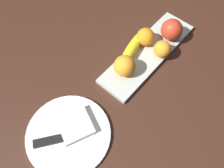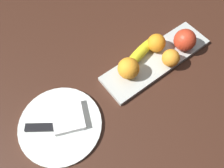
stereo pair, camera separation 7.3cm
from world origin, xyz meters
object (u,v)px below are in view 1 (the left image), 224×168
(apple, at_px, (172,30))
(dinner_plate, at_px, (68,134))
(knife, at_px, (55,140))
(banana, at_px, (131,50))
(folded_napkin, at_px, (75,125))
(orange_center, at_px, (145,37))
(fruit_tray, at_px, (148,53))
(orange_near_apple, at_px, (162,49))
(orange_near_banana, at_px, (125,66))

(apple, relative_size, dinner_plate, 0.31)
(apple, bearing_deg, knife, 176.59)
(banana, distance_m, knife, 0.40)
(banana, height_order, folded_napkin, banana)
(apple, relative_size, orange_center, 1.20)
(fruit_tray, bearing_deg, orange_near_apple, -63.75)
(apple, bearing_deg, banana, 158.26)
(banana, bearing_deg, orange_near_banana, -170.67)
(orange_near_banana, bearing_deg, knife, 179.47)
(fruit_tray, distance_m, banana, 0.07)
(orange_center, xyz_separation_m, folded_napkin, (-0.40, -0.04, -0.03))
(orange_near_banana, height_order, orange_center, orange_near_banana)
(fruit_tray, height_order, dinner_plate, fruit_tray)
(fruit_tray, bearing_deg, orange_center, 55.66)
(orange_near_banana, xyz_separation_m, folded_napkin, (-0.25, -0.01, -0.03))
(apple, xyz_separation_m, dinner_plate, (-0.51, 0.02, -0.05))
(orange_near_apple, bearing_deg, orange_center, 86.67)
(apple, height_order, folded_napkin, apple)
(folded_napkin, bearing_deg, dinner_plate, 180.00)
(orange_near_banana, distance_m, folded_napkin, 0.25)
(apple, xyz_separation_m, orange_center, (-0.08, 0.05, -0.01))
(orange_near_apple, xyz_separation_m, orange_center, (0.00, 0.08, 0.00))
(dinner_plate, xyz_separation_m, knife, (-0.04, 0.01, 0.01))
(dinner_plate, bearing_deg, orange_near_apple, -5.53)
(banana, distance_m, orange_near_banana, 0.09)
(apple, distance_m, orange_center, 0.10)
(banana, distance_m, dinner_plate, 0.36)
(orange_center, xyz_separation_m, dinner_plate, (-0.43, -0.04, -0.04))
(banana, distance_m, orange_near_apple, 0.11)
(orange_near_apple, bearing_deg, fruit_tray, 116.25)
(knife, bearing_deg, orange_center, 38.65)
(orange_center, bearing_deg, apple, -33.08)
(apple, height_order, banana, apple)
(apple, relative_size, folded_napkin, 0.82)
(fruit_tray, xyz_separation_m, orange_near_apple, (0.02, -0.04, 0.04))
(fruit_tray, bearing_deg, folded_napkin, 180.00)
(fruit_tray, xyz_separation_m, dinner_plate, (-0.40, 0.00, -0.00))
(orange_near_apple, bearing_deg, folded_napkin, 174.02)
(apple, bearing_deg, fruit_tray, 170.28)
(banana, xyz_separation_m, dinner_plate, (-0.36, -0.04, -0.03))
(fruit_tray, bearing_deg, banana, 137.40)
(folded_napkin, bearing_deg, fruit_tray, 0.00)
(folded_napkin, bearing_deg, apple, -2.23)
(orange_near_apple, height_order, orange_near_banana, orange_near_banana)
(banana, xyz_separation_m, orange_near_apple, (0.07, -0.08, 0.01))
(orange_center, height_order, dinner_plate, orange_center)
(apple, xyz_separation_m, folded_napkin, (-0.48, 0.02, -0.03))
(banana, xyz_separation_m, folded_napkin, (-0.32, -0.04, -0.01))
(orange_near_banana, relative_size, knife, 0.46)
(apple, distance_m, orange_near_apple, 0.09)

